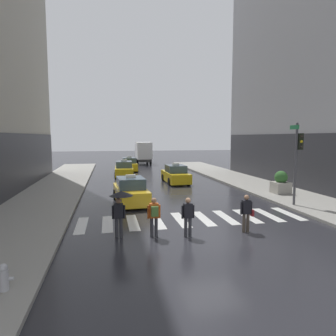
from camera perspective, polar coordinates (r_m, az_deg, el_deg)
The scene contains 14 objects.
ground_plane at distance 12.61m, azimuth 8.49°, elevation -13.24°, with size 160.00×160.00×0.00m, color #26262B.
crosswalk_markings at distance 15.34m, azimuth 4.63°, elevation -9.69°, with size 11.30×2.80×0.01m.
traffic_light_pole at distance 18.89m, azimuth 23.54°, elevation 2.79°, with size 0.44×0.84×4.80m.
taxi_lead at distance 18.92m, azimuth -7.16°, elevation -4.49°, with size 2.12×4.63×1.80m.
taxi_second at distance 27.00m, azimuth 1.45°, elevation -1.32°, with size 2.00×4.57×1.80m.
taxi_third at distance 31.71m, azimuth -8.40°, elevation -0.31°, with size 2.08×4.61×1.80m.
taxi_fourth at distance 37.10m, azimuth -7.44°, elevation 0.60°, with size 1.97×4.56×1.80m.
box_truck at distance 47.12m, azimuth -4.81°, elevation 3.12°, with size 2.41×7.59×3.35m.
pedestrian_with_umbrella at distance 12.41m, azimuth -9.11°, elevation -6.29°, with size 0.96×0.96×1.94m.
pedestrian_with_backpack at distance 12.39m, azimuth -2.68°, elevation -8.83°, with size 0.55×0.43×1.65m.
pedestrian_with_handbag at distance 13.49m, azimuth 14.78°, elevation -7.96°, with size 0.60×0.24×1.65m.
pedestrian_plain_coat at distance 12.45m, azimuth 3.84°, elevation -8.92°, with size 0.55×0.24×1.65m.
fire_hydrant at distance 9.27m, azimuth -28.90°, elevation -17.81°, with size 0.48×0.24×0.72m.
planter_near_corner at distance 22.66m, azimuth 20.76°, elevation -2.73°, with size 1.10×1.10×1.60m.
Camera 1 is at (-4.10, -11.20, 4.12)m, focal length 31.88 mm.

